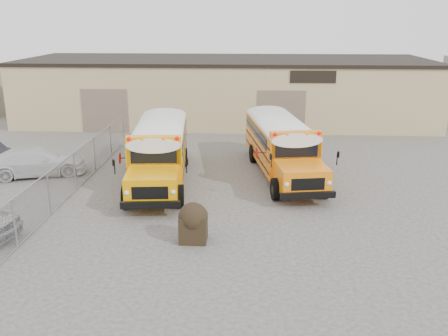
# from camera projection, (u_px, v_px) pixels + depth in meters

# --- Properties ---
(ground) EXTENTS (120.00, 120.00, 0.00)m
(ground) POSITION_uv_depth(u_px,v_px,m) (199.00, 218.00, 19.78)
(ground) COLOR #474541
(ground) RESTS_ON ground
(warehouse) EXTENTS (30.20, 10.20, 4.67)m
(warehouse) POSITION_uv_depth(u_px,v_px,m) (226.00, 89.00, 38.19)
(warehouse) COLOR tan
(warehouse) RESTS_ON ground
(chainlink_fence) EXTENTS (0.07, 18.07, 1.81)m
(chainlink_fence) POSITION_uv_depth(u_px,v_px,m) (75.00, 172.00, 22.70)
(chainlink_fence) COLOR gray
(chainlink_fence) RESTS_ON ground
(school_bus_left) EXTENTS (3.35, 9.89, 2.84)m
(school_bus_left) POSITION_uv_depth(u_px,v_px,m) (167.00, 122.00, 29.86)
(school_bus_left) COLOR #FDA202
(school_bus_left) RESTS_ON ground
(school_bus_right) EXTENTS (3.85, 9.84, 2.81)m
(school_bus_right) POSITION_uv_depth(u_px,v_px,m) (261.00, 119.00, 30.75)
(school_bus_right) COLOR orange
(school_bus_right) RESTS_ON ground
(tarp_bundle) EXTENTS (1.05, 1.05, 1.44)m
(tarp_bundle) POSITION_uv_depth(u_px,v_px,m) (193.00, 222.00, 17.59)
(tarp_bundle) COLOR black
(tarp_bundle) RESTS_ON ground
(car_white) EXTENTS (5.21, 3.43, 1.40)m
(car_white) POSITION_uv_depth(u_px,v_px,m) (36.00, 162.00, 25.00)
(car_white) COLOR silver
(car_white) RESTS_ON ground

